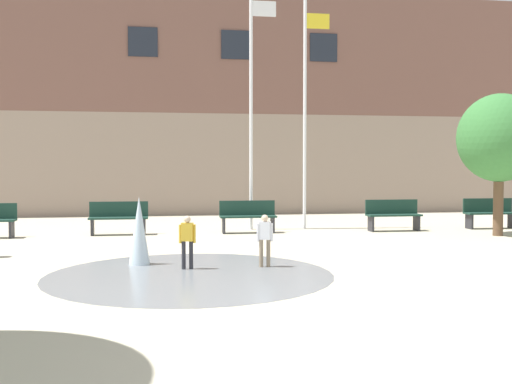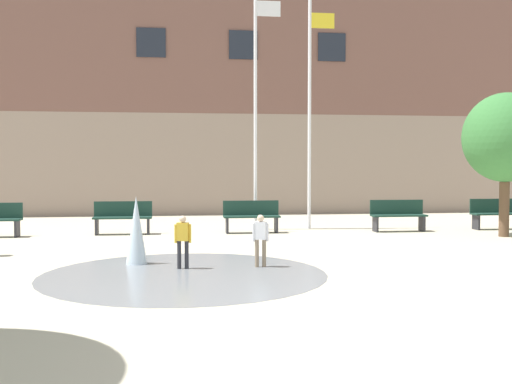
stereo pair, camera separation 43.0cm
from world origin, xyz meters
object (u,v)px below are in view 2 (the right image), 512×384
Objects in this scene: park_bench_far_right at (497,213)px; flagpole_right at (311,107)px; park_bench_center at (123,217)px; park_bench_near_trashcan at (398,215)px; street_tree_near_building at (505,138)px; child_in_fountain at (183,238)px; flagpole_left at (256,101)px; child_with_pink_shirt at (261,236)px; park_bench_under_right_flagpole at (251,216)px.

flagpole_right reaches higher than park_bench_far_right.
park_bench_near_trashcan is at bearing -1.92° from park_bench_center.
street_tree_near_building reaches higher than park_bench_center.
flagpole_left is at bearing -93.02° from child_in_fountain.
park_bench_near_trashcan is at bearing -176.41° from park_bench_far_right.
child_in_fountain is at bearing -108.43° from flagpole_left.
flagpole_right reaches higher than child_in_fountain.
park_bench_near_trashcan is 1.00× the size of park_bench_far_right.
child_with_pink_shirt is at bearing -62.31° from park_bench_center.
flagpole_right is (-5.54, 0.85, 3.19)m from park_bench_far_right.
park_bench_near_trashcan is 1.62× the size of child_in_fountain.
child_with_pink_shirt is 7.72m from flagpole_right.
park_bench_under_right_flagpole is (3.59, -0.09, 0.00)m from park_bench_center.
park_bench_far_right is (3.17, 0.20, 0.00)m from park_bench_near_trashcan.
flagpole_left is 1.04× the size of flagpole_right.
park_bench_far_right is 7.97m from flagpole_left.
flagpole_right reaches higher than park_bench_under_right_flagpole.
park_bench_far_right is 9.84m from child_with_pink_shirt.
park_bench_center is 6.09m from child_in_fountain.
park_bench_far_right is at bearing -6.78° from flagpole_left.
park_bench_far_right is 0.23× the size of flagpole_right.
park_bench_far_right is 11.05m from child_in_fountain.
child_with_pink_shirt is 0.14× the size of flagpole_left.
child_in_fountain is 9.68m from street_tree_near_building.
park_bench_far_right is at bearing 58.84° from child_with_pink_shirt.
street_tree_near_building reaches higher than child_with_pink_shirt.
park_bench_near_trashcan is at bearing -2.33° from park_bench_under_right_flagpole.
park_bench_near_trashcan is at bearing -122.61° from child_in_fountain.
flagpole_left reaches higher than child_with_pink_shirt.
flagpole_right is at bearing 156.09° from park_bench_near_trashcan.
flagpole_right is 1.79× the size of street_tree_near_building.
street_tree_near_building is at bearing -139.65° from child_in_fountain.
child_with_pink_shirt is 0.14× the size of flagpole_right.
flagpole_right is (2.41, 6.65, 3.09)m from child_with_pink_shirt.
street_tree_near_building is at bearing -29.52° from flagpole_right.
child_in_fountain is at bearing -138.02° from park_bench_near_trashcan.
park_bench_center is at bearing -171.83° from flagpole_right.
child_in_fountain is at bearing -156.81° from child_with_pink_shirt.
park_bench_under_right_flagpole is 6.11m from child_in_fountain.
flagpole_left is 1.65m from flagpole_right.
child_with_pink_shirt is (-4.79, -5.60, 0.10)m from park_bench_near_trashcan.
park_bench_under_right_flagpole is 0.23× the size of flagpole_right.
park_bench_center is at bearing -59.07° from child_in_fountain.
flagpole_right is 5.52m from street_tree_near_building.
street_tree_near_building is (7.13, 3.98, 2.06)m from child_with_pink_shirt.
park_bench_near_trashcan is 5.33m from flagpole_left.
park_bench_center is 1.62× the size of child_with_pink_shirt.
flagpole_right is (-2.37, 1.05, 3.19)m from park_bench_near_trashcan.
street_tree_near_building is (10.21, -1.88, 2.16)m from park_bench_center.
child_in_fountain reaches higher than park_bench_far_right.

